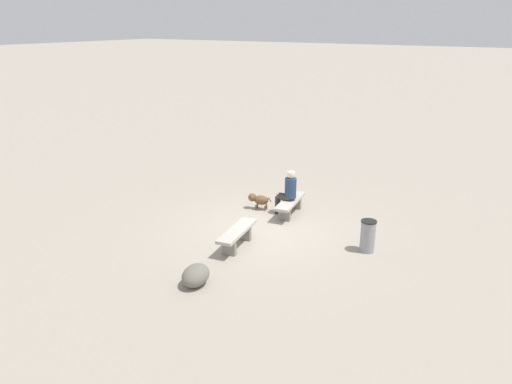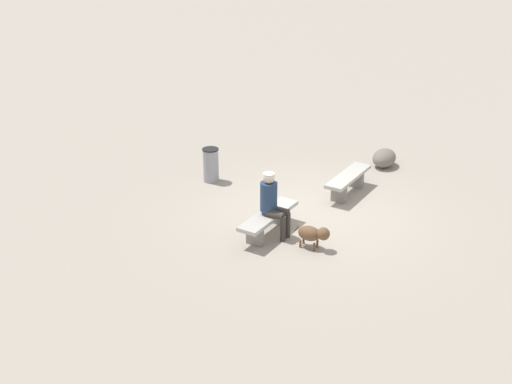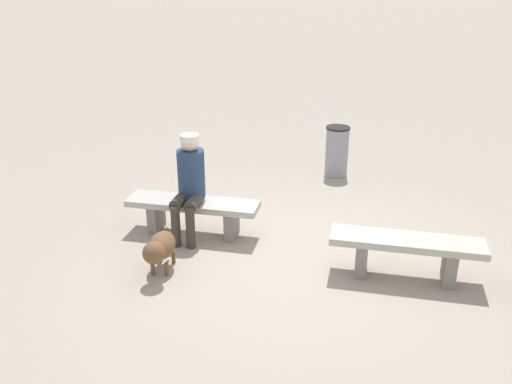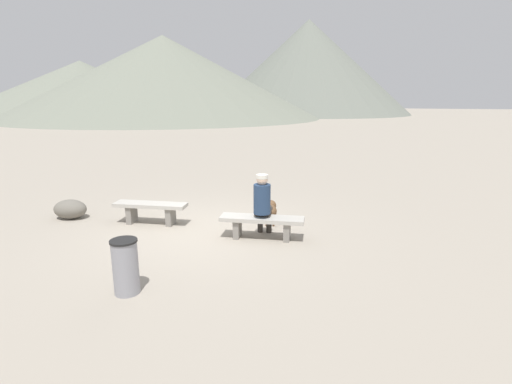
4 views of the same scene
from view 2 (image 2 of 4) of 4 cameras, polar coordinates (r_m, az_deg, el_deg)
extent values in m
cube|color=#9E9384|center=(13.61, 4.86, -2.01)|extent=(210.00, 210.00, 0.06)
cube|color=gray|center=(14.89, 8.91, 1.13)|extent=(0.18, 0.35, 0.40)
cube|color=gray|center=(14.11, 7.40, -0.11)|extent=(0.18, 0.35, 0.40)
cube|color=#B2ADA3|center=(14.40, 8.23, 1.39)|extent=(1.67, 0.67, 0.08)
cube|color=gray|center=(13.02, 2.25, -2.15)|extent=(0.17, 0.35, 0.37)
cube|color=gray|center=(12.25, -0.10, -3.92)|extent=(0.17, 0.35, 0.37)
cube|color=#B2ADA3|center=(12.53, 1.12, -2.10)|extent=(1.71, 0.69, 0.08)
cylinder|color=navy|center=(12.35, 1.14, -0.42)|extent=(0.33, 0.33, 0.58)
sphere|color=beige|center=(12.20, 1.15, 1.25)|extent=(0.22, 0.22, 0.22)
cylinder|color=silver|center=(12.17, 1.15, 1.51)|extent=(0.23, 0.23, 0.08)
cylinder|color=#38332D|center=(12.32, 1.67, -1.99)|extent=(0.21, 0.40, 0.15)
cylinder|color=#38332D|center=(12.36, 2.42, -3.29)|extent=(0.11, 0.11, 0.52)
cylinder|color=#38332D|center=(12.47, 2.09, -1.67)|extent=(0.21, 0.40, 0.15)
cylinder|color=#38332D|center=(12.50, 2.83, -2.96)|extent=(0.11, 0.11, 0.52)
ellipsoid|color=brown|center=(12.15, 4.76, -3.69)|extent=(0.39, 0.50, 0.29)
sphere|color=brown|center=(12.03, 6.02, -3.73)|extent=(0.25, 0.25, 0.25)
cylinder|color=brown|center=(12.27, 5.48, -4.58)|extent=(0.04, 0.04, 0.15)
cylinder|color=brown|center=(12.14, 5.21, -4.90)|extent=(0.04, 0.04, 0.15)
cylinder|color=brown|center=(12.36, 4.26, -4.30)|extent=(0.04, 0.04, 0.15)
cylinder|color=brown|center=(12.23, 3.97, -4.62)|extent=(0.04, 0.04, 0.15)
cylinder|color=brown|center=(12.21, 3.64, -3.26)|extent=(0.06, 0.12, 0.15)
cylinder|color=gray|center=(15.02, -4.04, 2.37)|extent=(0.36, 0.36, 0.78)
cylinder|color=black|center=(14.87, -4.09, 3.81)|extent=(0.38, 0.38, 0.03)
ellipsoid|color=#6B665B|center=(16.21, 11.35, 2.99)|extent=(0.86, 0.70, 0.44)
camera|label=1|loc=(24.43, 8.86, 22.62)|focal=34.30mm
camera|label=3|loc=(12.13, 32.39, 7.08)|focal=38.59mm
camera|label=4|loc=(15.90, -24.56, 10.39)|focal=27.29mm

